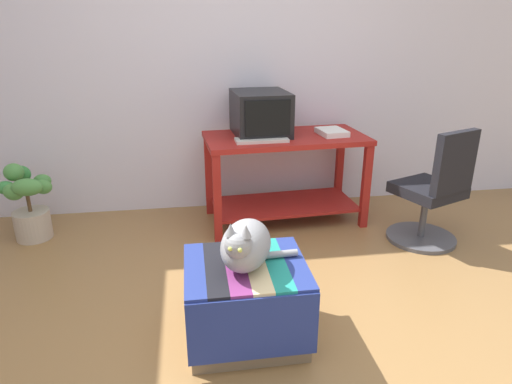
# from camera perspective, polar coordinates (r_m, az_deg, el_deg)

# --- Properties ---
(ground_plane) EXTENTS (14.00, 14.00, 0.00)m
(ground_plane) POSITION_cam_1_polar(r_m,az_deg,el_deg) (2.42, 1.69, -19.68)
(ground_plane) COLOR olive
(back_wall) EXTENTS (8.00, 0.10, 2.60)m
(back_wall) POSITION_cam_1_polar(r_m,az_deg,el_deg) (3.89, -3.67, 16.74)
(back_wall) COLOR silver
(back_wall) RESTS_ON ground_plane
(desk) EXTENTS (1.32, 0.71, 0.73)m
(desk) POSITION_cam_1_polar(r_m,az_deg,el_deg) (3.66, 3.71, 3.63)
(desk) COLOR maroon
(desk) RESTS_ON ground_plane
(tv_monitor) EXTENTS (0.45, 0.53, 0.34)m
(tv_monitor) POSITION_cam_1_polar(r_m,az_deg,el_deg) (3.60, 0.57, 9.98)
(tv_monitor) COLOR black
(tv_monitor) RESTS_ON desk
(keyboard) EXTENTS (0.40, 0.16, 0.02)m
(keyboard) POSITION_cam_1_polar(r_m,az_deg,el_deg) (3.40, 0.73, 6.67)
(keyboard) COLOR beige
(keyboard) RESTS_ON desk
(book) EXTENTS (0.23, 0.28, 0.04)m
(book) POSITION_cam_1_polar(r_m,az_deg,el_deg) (3.66, 9.66, 7.57)
(book) COLOR white
(book) RESTS_ON desk
(ottoman_with_blanket) EXTENTS (0.61, 0.55, 0.44)m
(ottoman_with_blanket) POSITION_cam_1_polar(r_m,az_deg,el_deg) (2.38, -1.27, -13.84)
(ottoman_with_blanket) COLOR #7A664C
(ottoman_with_blanket) RESTS_ON ground_plane
(cat) EXTENTS (0.45, 0.42, 0.29)m
(cat) POSITION_cam_1_polar(r_m,az_deg,el_deg) (2.18, -1.34, -6.80)
(cat) COLOR gray
(cat) RESTS_ON ottoman_with_blanket
(potted_plant) EXTENTS (0.37, 0.36, 0.60)m
(potted_plant) POSITION_cam_1_polar(r_m,az_deg,el_deg) (3.81, -27.05, -1.59)
(potted_plant) COLOR #B7A893
(potted_plant) RESTS_ON ground_plane
(office_chair) EXTENTS (0.55, 0.55, 0.89)m
(office_chair) POSITION_cam_1_polar(r_m,az_deg,el_deg) (3.53, 21.73, -0.37)
(office_chair) COLOR #4C4C51
(office_chair) RESTS_ON ground_plane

